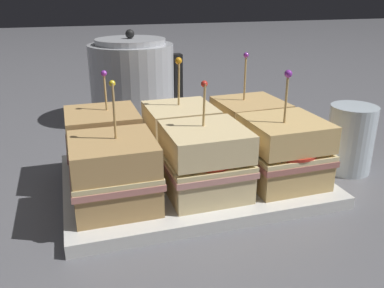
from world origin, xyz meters
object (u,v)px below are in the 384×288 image
(serving_platter, at_px, (192,179))
(sandwich_front_left, at_px, (114,173))
(sandwich_front_right, at_px, (284,151))
(kettle_steel, at_px, (133,81))
(sandwich_back_left, at_px, (104,141))
(drinking_glass, at_px, (350,139))
(sandwich_front_center, at_px, (207,161))
(sandwich_back_center, at_px, (179,133))
(sandwich_back_right, at_px, (249,127))

(serving_platter, xyz_separation_m, sandwich_front_left, (-0.13, -0.06, 0.06))
(serving_platter, bearing_deg, sandwich_front_right, -26.95)
(serving_platter, height_order, kettle_steel, kettle_steel)
(serving_platter, relative_size, kettle_steel, 1.82)
(kettle_steel, bearing_deg, sandwich_back_left, -107.58)
(kettle_steel, relative_size, drinking_glass, 1.89)
(serving_platter, distance_m, sandwich_front_center, 0.08)
(drinking_glass, bearing_deg, sandwich_back_left, 168.19)
(sandwich_back_center, distance_m, sandwich_back_right, 0.13)
(serving_platter, xyz_separation_m, drinking_glass, (0.27, -0.02, 0.05))
(sandwich_front_left, xyz_separation_m, sandwich_back_right, (0.25, 0.12, 0.00))
(serving_platter, xyz_separation_m, kettle_steel, (-0.03, 0.37, 0.08))
(sandwich_back_left, xyz_separation_m, kettle_steel, (0.10, 0.32, 0.03))
(serving_platter, distance_m, sandwich_back_right, 0.15)
(sandwich_front_left, height_order, sandwich_back_center, sandwich_back_center)
(sandwich_front_right, xyz_separation_m, kettle_steel, (-0.15, 0.44, 0.03))
(sandwich_front_left, height_order, sandwich_back_right, sandwich_back_right)
(sandwich_front_center, distance_m, drinking_glass, 0.27)
(sandwich_front_right, bearing_deg, kettle_steel, 109.03)
(sandwich_front_center, height_order, sandwich_back_center, sandwich_back_center)
(serving_platter, bearing_deg, kettle_steel, 94.26)
(sandwich_front_right, xyz_separation_m, sandwich_back_center, (-0.12, 0.13, -0.00))
(sandwich_front_left, height_order, sandwich_back_left, sandwich_front_left)
(sandwich_front_center, relative_size, sandwich_back_center, 0.94)
(serving_platter, height_order, sandwich_back_center, sandwich_back_center)
(sandwich_front_left, height_order, drinking_glass, sandwich_front_left)
(serving_platter, height_order, sandwich_back_right, sandwich_back_right)
(sandwich_back_left, bearing_deg, sandwich_back_right, 1.00)
(sandwich_front_left, height_order, kettle_steel, kettle_steel)
(sandwich_back_right, distance_m, drinking_glass, 0.17)
(sandwich_back_left, relative_size, drinking_glass, 1.40)
(sandwich_front_center, distance_m, kettle_steel, 0.44)
(sandwich_back_left, relative_size, sandwich_back_center, 0.92)
(sandwich_back_right, height_order, kettle_steel, kettle_steel)
(sandwich_back_right, bearing_deg, sandwich_front_left, -153.96)
(sandwich_front_right, bearing_deg, sandwich_back_center, 134.16)
(sandwich_back_center, bearing_deg, kettle_steel, 94.84)
(serving_platter, bearing_deg, sandwich_front_left, -154.69)
(sandwich_back_left, bearing_deg, sandwich_front_right, -25.76)
(sandwich_front_center, relative_size, sandwich_back_left, 1.01)
(serving_platter, xyz_separation_m, sandwich_back_center, (-0.00, 0.07, 0.06))
(serving_platter, relative_size, sandwich_front_right, 2.28)
(sandwich_front_right, bearing_deg, sandwich_front_center, 179.85)
(sandwich_back_right, relative_size, drinking_glass, 1.54)
(sandwich_front_left, distance_m, sandwich_front_right, 0.25)
(sandwich_front_left, bearing_deg, serving_platter, 25.31)
(sandwich_back_left, bearing_deg, sandwich_front_left, -88.93)
(sandwich_front_right, relative_size, sandwich_back_center, 1.00)
(kettle_steel, bearing_deg, drinking_glass, -53.30)
(sandwich_front_center, bearing_deg, sandwich_front_right, -0.15)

